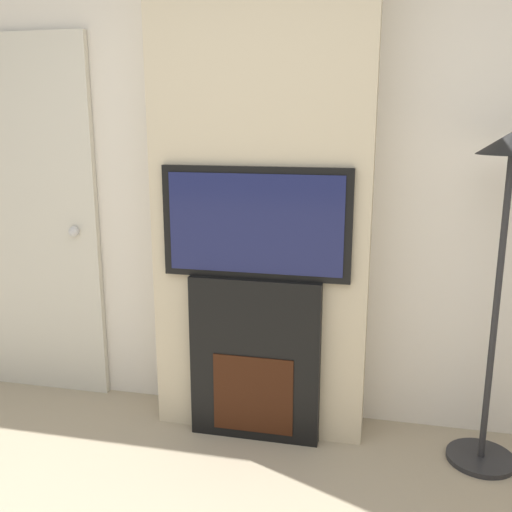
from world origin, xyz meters
The scene contains 6 objects.
wall_back centered at (0.00, 2.03, 1.35)m, with size 6.00×0.06×2.70m.
chimney_breast centered at (0.00, 1.86, 1.35)m, with size 1.09×0.28×2.70m.
fireplace centered at (0.00, 1.72, 0.42)m, with size 0.66×0.15×0.85m.
television centered at (0.00, 1.71, 1.12)m, with size 0.92×0.07×0.54m.
floor_lamp centered at (1.12, 1.71, 1.13)m, with size 0.32×0.32×1.57m.
entry_door centered at (-1.40, 1.97, 1.03)m, with size 0.85×0.09×2.07m.
Camera 1 is at (0.59, -0.92, 1.61)m, focal length 40.00 mm.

